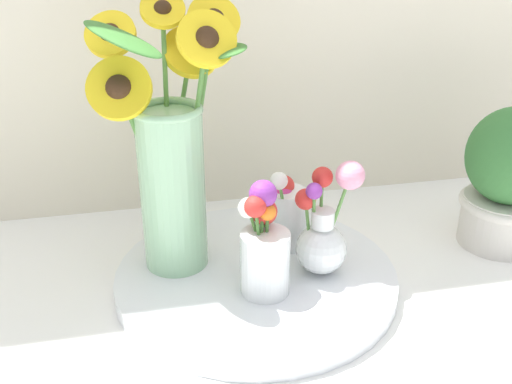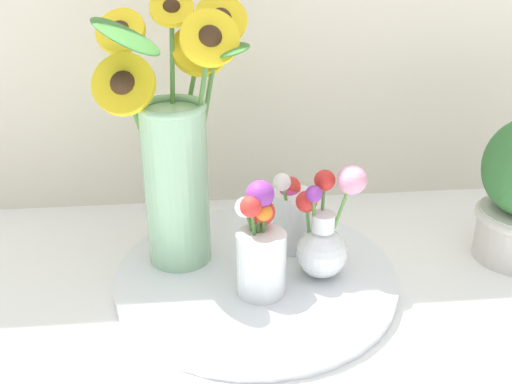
% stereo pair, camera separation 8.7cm
% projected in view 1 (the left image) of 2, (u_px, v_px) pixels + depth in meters
% --- Properties ---
extents(ground_plane, '(6.00, 6.00, 0.00)m').
position_uv_depth(ground_plane, '(286.00, 309.00, 0.88)').
color(ground_plane, white).
extents(serving_tray, '(0.43, 0.43, 0.02)m').
position_uv_depth(serving_tray, '(256.00, 278.00, 0.93)').
color(serving_tray, silver).
rests_on(serving_tray, ground_plane).
extents(mason_jar_sunflowers, '(0.25, 0.21, 0.40)m').
position_uv_depth(mason_jar_sunflowers, '(171.00, 154.00, 0.88)').
color(mason_jar_sunflowers, '#99CC9E').
rests_on(mason_jar_sunflowers, serving_tray).
extents(vase_small_center, '(0.07, 0.08, 0.17)m').
position_uv_depth(vase_small_center, '(264.00, 247.00, 0.85)').
color(vase_small_center, white).
rests_on(vase_small_center, serving_tray).
extents(vase_bulb_right, '(0.10, 0.08, 0.18)m').
position_uv_depth(vase_bulb_right, '(324.00, 232.00, 0.90)').
color(vase_bulb_right, white).
rests_on(vase_bulb_right, serving_tray).
extents(vase_small_back, '(0.07, 0.08, 0.15)m').
position_uv_depth(vase_small_back, '(286.00, 212.00, 0.97)').
color(vase_small_back, white).
rests_on(vase_small_back, serving_tray).
extents(potted_plant, '(0.15, 0.15, 0.25)m').
position_uv_depth(potted_plant, '(509.00, 178.00, 1.00)').
color(potted_plant, beige).
rests_on(potted_plant, ground_plane).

